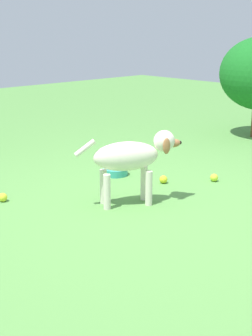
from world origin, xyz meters
name	(u,v)px	position (x,y,z in m)	size (l,w,h in m)	color
ground	(149,209)	(0.00, 0.00, 0.00)	(14.00, 14.00, 0.00)	#548C42
dog	(132,157)	(0.16, 0.01, 0.35)	(0.43, 0.71, 0.53)	silver
tennis_ball_0	(163,179)	(0.33, -0.50, 0.03)	(0.07, 0.07, 0.07)	yellow
tennis_ball_1	(3,197)	(0.85, 0.68, 0.03)	(0.07, 0.07, 0.07)	#CCD630
tennis_ball_2	(214,178)	(0.07, -0.85, 0.03)	(0.07, 0.07, 0.07)	#C3E332
water_bowl	(115,171)	(0.77, -0.37, 0.03)	(0.22, 0.22, 0.06)	teal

